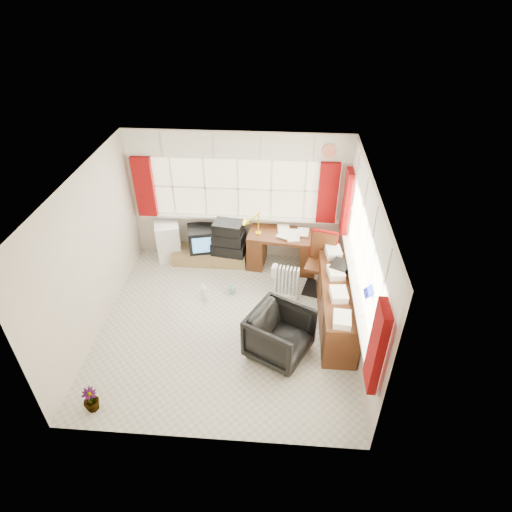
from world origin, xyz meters
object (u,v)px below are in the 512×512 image
(desk, at_px, (283,249))
(credenza, at_px, (336,303))
(crt_tv, at_px, (202,238))
(mini_fridge, at_px, (168,241))
(office_chair, at_px, (280,335))
(radiator, at_px, (286,285))
(tv_bench, at_px, (210,256))
(desk_lamp, at_px, (258,218))
(task_chair, at_px, (321,259))

(desk, height_order, credenza, credenza)
(crt_tv, distance_m, mini_fridge, 0.68)
(office_chair, height_order, radiator, office_chair)
(credenza, bearing_deg, radiator, 144.13)
(office_chair, bearing_deg, tv_bench, 59.30)
(desk_lamp, distance_m, radiator, 1.31)
(crt_tv, height_order, mini_fridge, mini_fridge)
(office_chair, xyz_separation_m, mini_fridge, (-2.22, 2.33, -0.00))
(task_chair, bearing_deg, crt_tv, 163.19)
(desk_lamp, distance_m, credenza, 2.08)
(tv_bench, bearing_deg, mini_fridge, 174.39)
(task_chair, height_order, credenza, task_chair)
(desk, bearing_deg, mini_fridge, 176.18)
(desk, bearing_deg, tv_bench, 177.22)
(task_chair, bearing_deg, office_chair, -112.09)
(office_chair, relative_size, credenza, 0.42)
(radiator, distance_m, crt_tv, 1.93)
(crt_tv, xyz_separation_m, mini_fridge, (-0.67, 0.03, -0.10))
(task_chair, distance_m, credenza, 0.95)
(desk_lamp, bearing_deg, desk, 1.09)
(office_chair, height_order, crt_tv, office_chair)
(task_chair, distance_m, crt_tv, 2.31)
(desk_lamp, xyz_separation_m, radiator, (0.55, -0.87, -0.80))
(task_chair, relative_size, office_chair, 1.33)
(credenza, bearing_deg, task_chair, 102.99)
(desk_lamp, xyz_separation_m, office_chair, (0.47, -2.18, -0.68))
(desk, relative_size, mini_fridge, 1.77)
(tv_bench, bearing_deg, credenza, -33.70)
(task_chair, distance_m, office_chair, 1.78)
(task_chair, xyz_separation_m, credenza, (0.21, -0.90, -0.20))
(desk_lamp, relative_size, tv_bench, 0.34)
(radiator, distance_m, tv_bench, 1.77)
(desk_lamp, bearing_deg, task_chair, -25.52)
(radiator, distance_m, credenza, 0.98)
(office_chair, bearing_deg, mini_fridge, 70.90)
(mini_fridge, bearing_deg, task_chair, -13.57)
(mini_fridge, bearing_deg, credenza, -27.36)
(radiator, height_order, crt_tv, crt_tv)
(credenza, xyz_separation_m, tv_bench, (-2.28, 1.52, -0.27))
(desk_lamp, bearing_deg, credenza, -47.16)
(office_chair, xyz_separation_m, tv_bench, (-1.41, 2.25, -0.26))
(credenza, xyz_separation_m, mini_fridge, (-3.09, 1.60, -0.01))
(desk_lamp, xyz_separation_m, crt_tv, (-1.08, 0.13, -0.58))
(task_chair, xyz_separation_m, radiator, (-0.58, -0.33, -0.33))
(desk_lamp, height_order, credenza, desk_lamp)
(desk, xyz_separation_m, office_chair, (0.01, -2.19, -0.03))
(credenza, relative_size, tv_bench, 1.43)
(credenza, distance_m, crt_tv, 2.89)
(credenza, height_order, crt_tv, credenza)
(crt_tv, relative_size, mini_fridge, 0.80)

